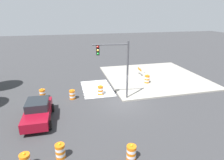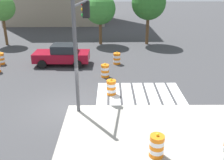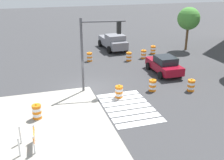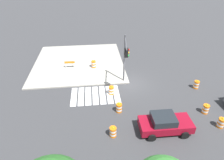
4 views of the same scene
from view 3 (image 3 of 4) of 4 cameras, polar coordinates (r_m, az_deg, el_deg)
The scene contains 16 objects.
ground_plane at distance 21.70m, azimuth -4.73°, elevation -1.79°, with size 120.00×120.00×0.00m, color #38383A.
sidewalk_corner at distance 16.02m, azimuth -21.49°, elevation -11.96°, with size 12.00×12.00×0.15m, color #9E998E.
crosswalk_stripes at distance 18.67m, azimuth 3.44°, elevation -5.71°, with size 5.10×3.20×0.02m.
sports_car at distance 25.19m, azimuth 10.88°, elevation 3.16°, with size 4.33×2.19×1.63m.
pickup_truck at distance 32.77m, azimuth 0.31°, elevation 8.00°, with size 5.25×2.57×1.92m.
traffic_barrel_near_corner at distance 21.27m, azimuth 8.48°, elevation -1.12°, with size 0.56×0.56×1.02m.
traffic_barrel_crosswalk_end at distance 28.51m, azimuth -4.72°, elevation 4.83°, with size 0.56×0.56×1.02m.
traffic_barrel_median_near at distance 29.60m, azimuth 6.63°, elevation 5.38°, with size 0.56×0.56×1.02m.
traffic_barrel_median_far at distance 19.90m, azimuth 1.48°, elevation -2.49°, with size 0.56×0.56×1.02m.
traffic_barrel_far_curb at distance 21.91m, azimuth 16.23°, elevation -1.09°, with size 0.56×0.56×1.02m.
traffic_barrel_lane_center at distance 28.59m, azimuth 3.56°, elevation 4.91°, with size 0.56×0.56×1.02m.
traffic_barrel_opposite_curb at distance 31.52m, azimuth 8.59°, elevation 6.26°, with size 0.56×0.56×1.02m.
traffic_barrel_on_sidewalk at distance 17.41m, azimuth -15.45°, elevation -6.40°, with size 0.56×0.56×1.02m.
construction_barricade at distance 14.68m, azimuth -16.60°, elevation -11.55°, with size 1.30×0.82×1.00m.
traffic_light_pole at distance 19.92m, azimuth -3.09°, elevation 8.00°, with size 0.62×3.27×5.50m.
street_tree_streetside_mid at distance 33.49m, azimuth 15.75°, elevation 12.24°, with size 2.60×2.60×5.01m.
Camera 3 is at (19.54, -4.18, 8.44)m, focal length 43.67 mm.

